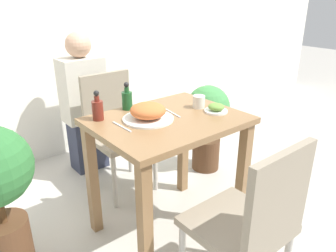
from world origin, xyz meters
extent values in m
plane|color=#B7B2A8|center=(0.00, 0.00, 0.00)|extent=(16.00, 16.00, 0.00)
cube|color=white|center=(0.00, 1.50, 1.30)|extent=(8.00, 0.05, 2.60)
cube|color=olive|center=(0.00, 0.00, 0.76)|extent=(0.85, 0.66, 0.04)
cube|color=olive|center=(-0.37, -0.28, 0.37)|extent=(0.06, 0.06, 0.74)
cube|color=olive|center=(0.37, -0.28, 0.37)|extent=(0.06, 0.06, 0.74)
cube|color=olive|center=(-0.37, 0.28, 0.37)|extent=(0.06, 0.06, 0.74)
cube|color=olive|center=(0.37, 0.28, 0.37)|extent=(0.06, 0.06, 0.74)
cube|color=gray|center=(-0.07, -0.60, 0.43)|extent=(0.42, 0.42, 0.04)
cube|color=gray|center=(-0.07, -0.79, 0.67)|extent=(0.40, 0.04, 0.44)
cylinder|color=#B7B2A8|center=(0.11, -0.42, 0.21)|extent=(0.03, 0.03, 0.41)
cube|color=gray|center=(0.03, 0.59, 0.43)|extent=(0.42, 0.42, 0.04)
cube|color=gray|center=(0.03, 0.78, 0.67)|extent=(0.40, 0.04, 0.44)
cylinder|color=#B7B2A8|center=(-0.15, 0.41, 0.21)|extent=(0.03, 0.03, 0.41)
cylinder|color=#B7B2A8|center=(0.21, 0.41, 0.21)|extent=(0.03, 0.03, 0.41)
cylinder|color=#B7B2A8|center=(-0.15, 0.77, 0.21)|extent=(0.03, 0.03, 0.41)
cylinder|color=#B7B2A8|center=(0.21, 0.77, 0.21)|extent=(0.03, 0.03, 0.41)
cylinder|color=white|center=(-0.10, 0.05, 0.78)|extent=(0.29, 0.29, 0.01)
ellipsoid|color=#CC6633|center=(-0.10, 0.05, 0.83)|extent=(0.20, 0.20, 0.09)
cylinder|color=white|center=(0.29, -0.10, 0.78)|extent=(0.14, 0.14, 0.01)
ellipsoid|color=olive|center=(0.29, -0.10, 0.81)|extent=(0.10, 0.10, 0.04)
cylinder|color=silver|center=(0.26, 0.02, 0.82)|extent=(0.08, 0.08, 0.08)
cylinder|color=maroon|center=(-0.32, 0.23, 0.83)|extent=(0.06, 0.06, 0.11)
cylinder|color=maroon|center=(-0.32, 0.23, 0.90)|extent=(0.03, 0.03, 0.03)
sphere|color=black|center=(-0.32, 0.23, 0.93)|extent=(0.03, 0.03, 0.03)
cylinder|color=#194C23|center=(-0.10, 0.28, 0.83)|extent=(0.06, 0.06, 0.11)
cylinder|color=#194C23|center=(-0.10, 0.28, 0.90)|extent=(0.03, 0.03, 0.03)
sphere|color=black|center=(-0.10, 0.28, 0.93)|extent=(0.03, 0.03, 0.03)
cube|color=silver|center=(-0.28, 0.05, 0.78)|extent=(0.01, 0.18, 0.00)
cube|color=silver|center=(0.07, 0.05, 0.78)|extent=(0.04, 0.19, 0.00)
cylinder|color=#51331E|center=(-0.90, 0.32, 0.15)|extent=(0.25, 0.25, 0.30)
cylinder|color=brown|center=(-0.90, 0.32, 0.36)|extent=(0.05, 0.05, 0.13)
cylinder|color=#51331E|center=(0.76, 0.41, 0.14)|extent=(0.24, 0.24, 0.28)
cylinder|color=brown|center=(0.76, 0.41, 0.33)|extent=(0.04, 0.04, 0.11)
sphere|color=#428947|center=(0.76, 0.41, 0.57)|extent=(0.36, 0.36, 0.36)
cube|color=#2D3347|center=(-0.03, 1.07, 0.23)|extent=(0.28, 0.20, 0.45)
cube|color=beige|center=(-0.03, 1.07, 0.71)|extent=(0.34, 0.22, 0.52)
sphere|color=tan|center=(-0.03, 1.07, 1.07)|extent=(0.20, 0.20, 0.20)
camera|label=1|loc=(-1.11, -1.37, 1.45)|focal=35.00mm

